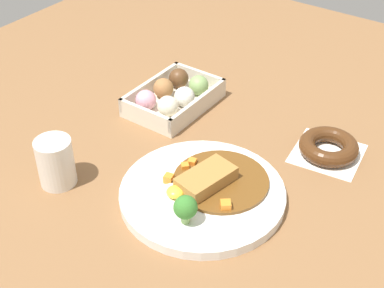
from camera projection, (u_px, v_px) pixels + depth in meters
ground_plane at (210, 168)px, 1.01m from camera, size 1.60×1.60×0.00m
curry_plate at (203, 192)px, 0.94m from camera, size 0.28×0.28×0.07m
donut_box at (174, 96)px, 1.16m from camera, size 0.20×0.14×0.06m
chocolate_ring_donut at (329, 147)px, 1.03m from camera, size 0.14×0.14×0.03m
coffee_mug at (56, 162)px, 0.95m from camera, size 0.06×0.06×0.09m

